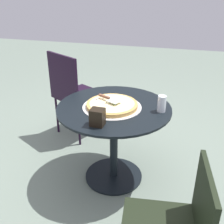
{
  "coord_description": "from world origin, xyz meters",
  "views": [
    {
      "loc": [
        -1.9,
        -0.48,
        1.62
      ],
      "look_at": [
        -0.01,
        0.01,
        0.64
      ],
      "focal_mm": 44.37,
      "sensor_mm": 36.0,
      "label": 1
    }
  ],
  "objects_px": {
    "patio_chair_far": "(73,90)",
    "pizza_server": "(109,99)",
    "pizza_on_tray": "(112,105)",
    "drinking_cup": "(162,104)",
    "patio_table": "(114,128)",
    "napkin_dispenser": "(97,117)"
  },
  "relations": [
    {
      "from": "patio_chair_far",
      "to": "pizza_server",
      "type": "bearing_deg",
      "value": -136.65
    },
    {
      "from": "pizza_on_tray",
      "to": "drinking_cup",
      "type": "xyz_separation_m",
      "value": [
        0.02,
        -0.38,
        0.05
      ]
    },
    {
      "from": "patio_table",
      "to": "patio_chair_far",
      "type": "xyz_separation_m",
      "value": [
        0.6,
        0.59,
        0.04
      ]
    },
    {
      "from": "pizza_server",
      "to": "pizza_on_tray",
      "type": "bearing_deg",
      "value": -127.93
    },
    {
      "from": "pizza_server",
      "to": "patio_chair_far",
      "type": "distance_m",
      "value": 0.82
    },
    {
      "from": "drinking_cup",
      "to": "napkin_dispenser",
      "type": "bearing_deg",
      "value": 129.15
    },
    {
      "from": "napkin_dispenser",
      "to": "patio_chair_far",
      "type": "relative_size",
      "value": 0.13
    },
    {
      "from": "pizza_server",
      "to": "patio_chair_far",
      "type": "bearing_deg",
      "value": 43.35
    },
    {
      "from": "pizza_on_tray",
      "to": "napkin_dispenser",
      "type": "bearing_deg",
      "value": 175.83
    },
    {
      "from": "pizza_on_tray",
      "to": "napkin_dispenser",
      "type": "relative_size",
      "value": 3.85
    },
    {
      "from": "patio_table",
      "to": "pizza_on_tray",
      "type": "distance_m",
      "value": 0.21
    },
    {
      "from": "patio_table",
      "to": "drinking_cup",
      "type": "height_order",
      "value": "drinking_cup"
    },
    {
      "from": "drinking_cup",
      "to": "napkin_dispenser",
      "type": "relative_size",
      "value": 1.05
    },
    {
      "from": "patio_table",
      "to": "drinking_cup",
      "type": "xyz_separation_m",
      "value": [
        0.01,
        -0.37,
        0.25
      ]
    },
    {
      "from": "drinking_cup",
      "to": "patio_table",
      "type": "bearing_deg",
      "value": 92.27
    },
    {
      "from": "pizza_on_tray",
      "to": "drinking_cup",
      "type": "bearing_deg",
      "value": -86.6
    },
    {
      "from": "pizza_on_tray",
      "to": "pizza_server",
      "type": "distance_m",
      "value": 0.06
    },
    {
      "from": "patio_table",
      "to": "drinking_cup",
      "type": "relative_size",
      "value": 7.18
    },
    {
      "from": "pizza_server",
      "to": "drinking_cup",
      "type": "distance_m",
      "value": 0.41
    },
    {
      "from": "pizza_on_tray",
      "to": "napkin_dispenser",
      "type": "height_order",
      "value": "napkin_dispenser"
    },
    {
      "from": "pizza_server",
      "to": "patio_chair_far",
      "type": "height_order",
      "value": "patio_chair_far"
    },
    {
      "from": "patio_table",
      "to": "patio_chair_far",
      "type": "distance_m",
      "value": 0.84
    }
  ]
}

